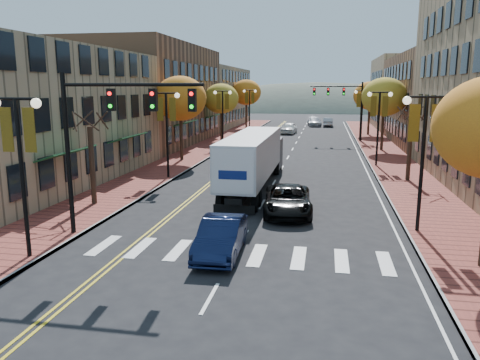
% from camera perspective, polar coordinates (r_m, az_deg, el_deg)
% --- Properties ---
extents(ground, '(200.00, 200.00, 0.00)m').
position_cam_1_polar(ground, '(16.69, -2.01, -11.32)').
color(ground, black).
rests_on(ground, ground).
extents(sidewalk_left, '(4.00, 85.00, 0.15)m').
position_cam_1_polar(sidewalk_left, '(49.52, -4.17, 3.88)').
color(sidewalk_left, brown).
rests_on(sidewalk_left, ground).
extents(sidewalk_right, '(4.00, 85.00, 0.15)m').
position_cam_1_polar(sidewalk_right, '(48.30, 17.02, 3.23)').
color(sidewalk_right, brown).
rests_on(sidewalk_right, ground).
extents(building_left_near, '(12.00, 22.00, 9.00)m').
position_cam_1_polar(building_left_near, '(34.69, -25.76, 7.00)').
color(building_left_near, '#9E8966').
rests_on(building_left_near, ground).
extents(building_left_mid, '(12.00, 24.00, 11.00)m').
position_cam_1_polar(building_left_mid, '(54.95, -11.55, 10.09)').
color(building_left_mid, brown).
rests_on(building_left_mid, ground).
extents(building_left_far, '(12.00, 26.00, 9.50)m').
position_cam_1_polar(building_left_far, '(78.73, -4.69, 10.01)').
color(building_left_far, '#9E8966').
rests_on(building_left_far, ground).
extents(building_right_mid, '(15.00, 24.00, 10.00)m').
position_cam_1_polar(building_right_mid, '(59.05, 25.55, 8.81)').
color(building_right_mid, brown).
rests_on(building_right_mid, ground).
extents(building_right_far, '(15.00, 20.00, 11.00)m').
position_cam_1_polar(building_right_far, '(80.49, 21.54, 9.84)').
color(building_right_far, '#9E8966').
rests_on(building_right_far, ground).
extents(tree_left_a, '(0.28, 0.28, 4.20)m').
position_cam_1_polar(tree_left_a, '(26.46, -17.58, 1.69)').
color(tree_left_a, '#382619').
rests_on(tree_left_a, sidewalk_left).
extents(tree_left_b, '(4.48, 4.48, 7.21)m').
position_cam_1_polar(tree_left_b, '(40.96, -7.28, 9.82)').
color(tree_left_b, '#382619').
rests_on(tree_left_b, sidewalk_left).
extents(tree_left_c, '(4.16, 4.16, 6.69)m').
position_cam_1_polar(tree_left_c, '(56.43, -2.31, 9.87)').
color(tree_left_c, '#382619').
rests_on(tree_left_c, sidewalk_left).
extents(tree_left_d, '(4.61, 4.61, 7.42)m').
position_cam_1_polar(tree_left_d, '(74.08, 0.78, 10.63)').
color(tree_left_d, '#382619').
rests_on(tree_left_d, sidewalk_left).
extents(tree_right_b, '(0.28, 0.28, 4.20)m').
position_cam_1_polar(tree_right_b, '(33.78, 19.96, 3.52)').
color(tree_right_b, '#382619').
rests_on(tree_right_b, sidewalk_right).
extents(tree_right_c, '(4.48, 4.48, 7.21)m').
position_cam_1_polar(tree_right_c, '(49.38, 17.19, 9.65)').
color(tree_right_c, '#382619').
rests_on(tree_right_c, sidewalk_right).
extents(tree_right_d, '(4.35, 4.35, 7.00)m').
position_cam_1_polar(tree_right_d, '(65.30, 15.56, 9.87)').
color(tree_right_d, '#382619').
rests_on(tree_right_d, sidewalk_right).
extents(lamp_left_a, '(1.96, 0.36, 6.05)m').
position_cam_1_polar(lamp_left_a, '(18.66, -25.28, 3.68)').
color(lamp_left_a, black).
rests_on(lamp_left_a, ground).
extents(lamp_left_b, '(1.96, 0.36, 6.05)m').
position_cam_1_polar(lamp_left_b, '(32.95, -8.94, 7.45)').
color(lamp_left_b, black).
rests_on(lamp_left_b, ground).
extents(lamp_left_c, '(1.96, 0.36, 6.05)m').
position_cam_1_polar(lamp_left_c, '(50.27, -2.13, 8.84)').
color(lamp_left_c, black).
rests_on(lamp_left_c, ground).
extents(lamp_left_d, '(1.96, 0.36, 6.05)m').
position_cam_1_polar(lamp_left_d, '(67.95, 1.19, 9.47)').
color(lamp_left_d, black).
rests_on(lamp_left_d, ground).
extents(lamp_right_a, '(1.96, 0.36, 6.05)m').
position_cam_1_polar(lamp_right_a, '(21.56, 21.53, 4.86)').
color(lamp_right_a, black).
rests_on(lamp_right_a, ground).
extents(lamp_right_b, '(1.96, 0.36, 6.05)m').
position_cam_1_polar(lamp_right_b, '(39.32, 16.57, 7.72)').
color(lamp_right_b, black).
rests_on(lamp_right_b, ground).
extents(lamp_right_c, '(1.96, 0.36, 6.05)m').
position_cam_1_polar(lamp_right_c, '(57.24, 14.69, 8.78)').
color(lamp_right_c, black).
rests_on(lamp_right_c, ground).
extents(traffic_mast_near, '(6.10, 0.35, 7.00)m').
position_cam_1_polar(traffic_mast_near, '(20.13, -15.73, 6.62)').
color(traffic_mast_near, black).
rests_on(traffic_mast_near, ground).
extents(traffic_mast_far, '(6.10, 0.34, 7.00)m').
position_cam_1_polar(traffic_mast_far, '(57.10, 12.67, 9.50)').
color(traffic_mast_far, black).
rests_on(traffic_mast_far, ground).
extents(semi_truck, '(2.38, 14.29, 3.57)m').
position_cam_1_polar(semi_truck, '(29.87, 1.78, 2.94)').
color(semi_truck, black).
rests_on(semi_truck, ground).
extents(navy_sedan, '(1.68, 4.43, 1.44)m').
position_cam_1_polar(navy_sedan, '(18.24, -2.32, -6.91)').
color(navy_sedan, black).
rests_on(navy_sedan, ground).
extents(black_suv, '(2.81, 5.33, 1.43)m').
position_cam_1_polar(black_suv, '(24.13, 5.84, -2.44)').
color(black_suv, black).
rests_on(black_suv, ground).
extents(car_far_white, '(2.28, 4.79, 1.58)m').
position_cam_1_polar(car_far_white, '(65.97, 6.00, 6.31)').
color(car_far_white, white).
rests_on(car_far_white, ground).
extents(car_far_silver, '(2.63, 5.32, 1.49)m').
position_cam_1_polar(car_far_silver, '(79.46, 9.06, 7.03)').
color(car_far_silver, '#A6A6AE').
rests_on(car_far_silver, ground).
extents(car_far_oncoming, '(1.57, 4.41, 1.45)m').
position_cam_1_polar(car_far_oncoming, '(79.30, 10.70, 6.95)').
color(car_far_oncoming, '#B7B5BE').
rests_on(car_far_oncoming, ground).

